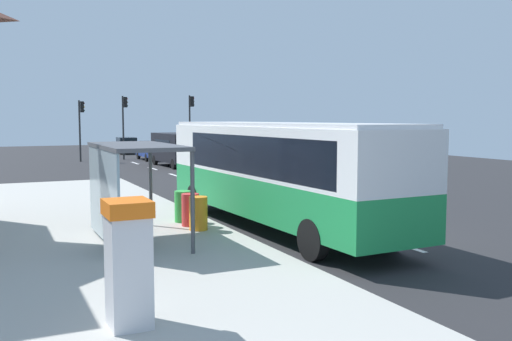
% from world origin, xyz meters
% --- Properties ---
extents(ground_plane, '(56.00, 92.00, 0.04)m').
position_xyz_m(ground_plane, '(0.00, 14.00, -0.02)').
color(ground_plane, '#262628').
extents(sidewalk_platform, '(6.20, 30.00, 0.18)m').
position_xyz_m(sidewalk_platform, '(-6.40, 2.00, 0.09)').
color(sidewalk_platform, '#ADAAA3').
rests_on(sidewalk_platform, ground).
extents(lane_stripe_seg_1, '(0.16, 2.20, 0.01)m').
position_xyz_m(lane_stripe_seg_1, '(0.25, -1.00, 0.01)').
color(lane_stripe_seg_1, silver).
rests_on(lane_stripe_seg_1, ground).
extents(lane_stripe_seg_2, '(0.16, 2.20, 0.01)m').
position_xyz_m(lane_stripe_seg_2, '(0.25, 4.00, 0.01)').
color(lane_stripe_seg_2, silver).
rests_on(lane_stripe_seg_2, ground).
extents(lane_stripe_seg_3, '(0.16, 2.20, 0.01)m').
position_xyz_m(lane_stripe_seg_3, '(0.25, 9.00, 0.01)').
color(lane_stripe_seg_3, silver).
rests_on(lane_stripe_seg_3, ground).
extents(lane_stripe_seg_4, '(0.16, 2.20, 0.01)m').
position_xyz_m(lane_stripe_seg_4, '(0.25, 14.00, 0.01)').
color(lane_stripe_seg_4, silver).
rests_on(lane_stripe_seg_4, ground).
extents(lane_stripe_seg_5, '(0.16, 2.20, 0.01)m').
position_xyz_m(lane_stripe_seg_5, '(0.25, 19.00, 0.01)').
color(lane_stripe_seg_5, silver).
rests_on(lane_stripe_seg_5, ground).
extents(lane_stripe_seg_6, '(0.16, 2.20, 0.01)m').
position_xyz_m(lane_stripe_seg_6, '(0.25, 24.00, 0.01)').
color(lane_stripe_seg_6, silver).
rests_on(lane_stripe_seg_6, ground).
extents(lane_stripe_seg_7, '(0.16, 2.20, 0.01)m').
position_xyz_m(lane_stripe_seg_7, '(0.25, 29.00, 0.01)').
color(lane_stripe_seg_7, silver).
rests_on(lane_stripe_seg_7, ground).
extents(bus, '(2.90, 11.09, 3.21)m').
position_xyz_m(bus, '(-1.71, 2.19, 1.84)').
color(bus, '#1E8C47').
rests_on(bus, ground).
extents(white_van, '(2.23, 5.28, 2.30)m').
position_xyz_m(white_van, '(2.20, 24.94, 1.34)').
color(white_van, black).
rests_on(white_van, ground).
extents(sedan_near, '(1.96, 4.46, 1.52)m').
position_xyz_m(sedan_near, '(2.30, 41.12, 0.79)').
color(sedan_near, '#195933').
rests_on(sedan_near, ground).
extents(sedan_far, '(1.93, 4.44, 1.52)m').
position_xyz_m(sedan_far, '(2.30, 31.60, 0.79)').
color(sedan_far, navy).
rests_on(sedan_far, ground).
extents(ticket_machine, '(0.66, 0.76, 1.94)m').
position_xyz_m(ticket_machine, '(-7.64, -4.39, 1.17)').
color(ticket_machine, silver).
rests_on(ticket_machine, sidewalk_platform).
extents(recycling_bin_orange, '(0.52, 0.52, 0.95)m').
position_xyz_m(recycling_bin_orange, '(-4.20, 2.21, 0.66)').
color(recycling_bin_orange, orange).
rests_on(recycling_bin_orange, sidewalk_platform).
extents(recycling_bin_red, '(0.52, 0.52, 0.95)m').
position_xyz_m(recycling_bin_red, '(-4.20, 2.91, 0.66)').
color(recycling_bin_red, red).
rests_on(recycling_bin_red, sidewalk_platform).
extents(recycling_bin_green, '(0.52, 0.52, 0.95)m').
position_xyz_m(recycling_bin_green, '(-4.20, 3.61, 0.66)').
color(recycling_bin_green, green).
rests_on(recycling_bin_green, sidewalk_platform).
extents(traffic_light_near_side, '(0.49, 0.28, 5.20)m').
position_xyz_m(traffic_light_near_side, '(5.50, 31.52, 3.45)').
color(traffic_light_near_side, '#2D2D2D').
rests_on(traffic_light_near_side, ground).
extents(traffic_light_far_side, '(0.49, 0.28, 4.71)m').
position_xyz_m(traffic_light_far_side, '(-3.10, 32.32, 3.14)').
color(traffic_light_far_side, '#2D2D2D').
rests_on(traffic_light_far_side, ground).
extents(traffic_light_median, '(0.49, 0.28, 5.13)m').
position_xyz_m(traffic_light_median, '(0.40, 33.12, 3.40)').
color(traffic_light_median, '#2D2D2D').
rests_on(traffic_light_median, ground).
extents(bus_shelter, '(1.80, 4.00, 2.50)m').
position_xyz_m(bus_shelter, '(-6.41, 1.50, 2.10)').
color(bus_shelter, '#4C4C51').
rests_on(bus_shelter, sidewalk_platform).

